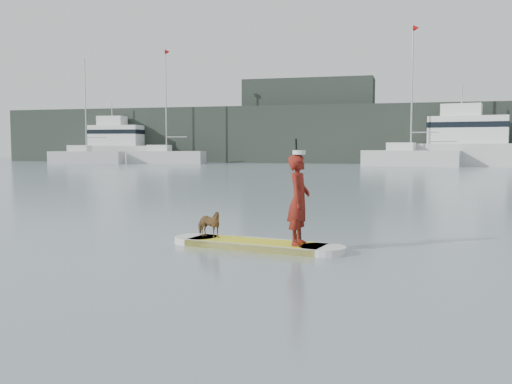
% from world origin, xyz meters
% --- Properties ---
extents(ground, '(140.00, 140.00, 0.00)m').
position_xyz_m(ground, '(0.00, 0.00, 0.00)').
color(ground, slate).
rests_on(ground, ground).
extents(paddleboard, '(3.26, 1.26, 0.12)m').
position_xyz_m(paddleboard, '(-1.82, 1.80, 0.06)').
color(paddleboard, yellow).
rests_on(paddleboard, ground).
extents(paddler, '(0.39, 0.58, 1.55)m').
position_xyz_m(paddler, '(-1.02, 1.65, 0.89)').
color(paddler, maroon).
rests_on(paddler, paddleboard).
extents(white_cap, '(0.22, 0.22, 0.07)m').
position_xyz_m(white_cap, '(-1.02, 1.65, 1.70)').
color(white_cap, silver).
rests_on(white_cap, paddler).
extents(dog, '(0.65, 0.47, 0.50)m').
position_xyz_m(dog, '(-2.78, 1.98, 0.37)').
color(dog, brown).
rests_on(dog, paddleboard).
extents(paddle, '(0.10, 0.30, 2.00)m').
position_xyz_m(paddle, '(-1.08, 1.95, 0.80)').
color(paddle, black).
rests_on(paddle, ground).
extents(sailboat_a, '(7.60, 3.66, 10.58)m').
position_xyz_m(sailboat_a, '(-31.02, 43.60, 0.74)').
color(sailboat_a, silver).
rests_on(sailboat_a, ground).
extents(sailboat_b, '(7.96, 3.08, 11.55)m').
position_xyz_m(sailboat_b, '(-23.41, 46.29, 0.80)').
color(sailboat_b, silver).
rests_on(sailboat_b, ground).
extents(sailboat_d, '(8.68, 3.83, 12.35)m').
position_xyz_m(sailboat_d, '(0.79, 44.74, 0.88)').
color(sailboat_d, silver).
rests_on(sailboat_d, ground).
extents(motor_yacht_a, '(12.72, 5.80, 7.35)m').
position_xyz_m(motor_yacht_a, '(6.48, 46.71, 2.07)').
color(motor_yacht_a, silver).
rests_on(motor_yacht_a, ground).
extents(motor_yacht_b, '(10.29, 4.11, 6.65)m').
position_xyz_m(motor_yacht_b, '(-29.76, 48.71, 1.87)').
color(motor_yacht_b, silver).
rests_on(motor_yacht_b, ground).
extents(shore_mass, '(90.00, 6.00, 6.00)m').
position_xyz_m(shore_mass, '(0.00, 53.00, 3.00)').
color(shore_mass, '#212923').
rests_on(shore_mass, ground).
extents(shore_building_west, '(14.00, 4.00, 9.00)m').
position_xyz_m(shore_building_west, '(-10.00, 54.00, 4.50)').
color(shore_building_west, '#212923').
rests_on(shore_building_west, ground).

